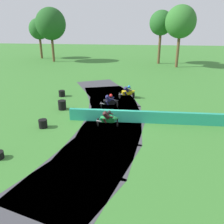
# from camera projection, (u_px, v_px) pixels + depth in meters

# --- Properties ---
(ground_plane) EXTENTS (120.00, 120.00, 0.00)m
(ground_plane) POSITION_uv_depth(u_px,v_px,m) (113.00, 121.00, 17.86)
(ground_plane) COLOR #38752D
(track_asphalt) EXTENTS (8.25, 26.95, 0.01)m
(track_asphalt) POSITION_uv_depth(u_px,v_px,m) (100.00, 121.00, 17.95)
(track_asphalt) COLOR #3D3D42
(track_asphalt) RESTS_ON ground
(safety_barrier) EXTENTS (16.22, 0.51, 0.90)m
(safety_barrier) POSITION_uv_depth(u_px,v_px,m) (178.00, 118.00, 17.24)
(safety_barrier) COLOR #239375
(safety_barrier) RESTS_ON ground
(motorcycle_lead_green) EXTENTS (1.68, 0.90, 1.42)m
(motorcycle_lead_green) POSITION_uv_depth(u_px,v_px,m) (109.00, 119.00, 16.69)
(motorcycle_lead_green) COLOR black
(motorcycle_lead_green) RESTS_ON ground
(motorcycle_chase_black) EXTENTS (1.69, 0.93, 1.43)m
(motorcycle_chase_black) POSITION_uv_depth(u_px,v_px,m) (110.00, 101.00, 20.20)
(motorcycle_chase_black) COLOR black
(motorcycle_chase_black) RESTS_ON ground
(motorcycle_trailing_yellow) EXTENTS (1.74, 1.21, 1.42)m
(motorcycle_trailing_yellow) POSITION_uv_depth(u_px,v_px,m) (128.00, 92.00, 22.93)
(motorcycle_trailing_yellow) COLOR black
(motorcycle_trailing_yellow) RESTS_ON ground
(tire_stack_mid_a) EXTENTS (0.60, 0.60, 0.60)m
(tire_stack_mid_a) POSITION_uv_depth(u_px,v_px,m) (43.00, 124.00, 16.70)
(tire_stack_mid_a) COLOR black
(tire_stack_mid_a) RESTS_ON ground
(tire_stack_mid_b) EXTENTS (0.67, 0.67, 0.80)m
(tire_stack_mid_b) POSITION_uv_depth(u_px,v_px,m) (62.00, 105.00, 20.07)
(tire_stack_mid_b) COLOR black
(tire_stack_mid_b) RESTS_ON ground
(tire_stack_far) EXTENTS (0.62, 0.62, 0.60)m
(tire_stack_far) POSITION_uv_depth(u_px,v_px,m) (62.00, 93.00, 23.59)
(tire_stack_far) COLOR black
(tire_stack_far) RESTS_ON ground
(tree_far_left) EXTENTS (4.68, 4.68, 9.39)m
(tree_far_left) POSITION_uv_depth(u_px,v_px,m) (181.00, 22.00, 35.96)
(tree_far_left) COLOR brown
(tree_far_left) RESTS_ON ground
(tree_far_right) EXTENTS (3.77, 3.77, 7.58)m
(tree_far_right) POSITION_uv_depth(u_px,v_px,m) (39.00, 29.00, 45.41)
(tree_far_right) COLOR brown
(tree_far_right) RESTS_ON ground
(tree_mid_rise) EXTENTS (3.86, 3.86, 8.77)m
(tree_mid_rise) POSITION_uv_depth(u_px,v_px,m) (161.00, 23.00, 39.27)
(tree_mid_rise) COLOR brown
(tree_mid_rise) RESTS_ON ground
(tree_behind_barrier) EXTENTS (5.24, 5.24, 9.31)m
(tree_behind_barrier) POSITION_uv_depth(u_px,v_px,m) (51.00, 24.00, 41.33)
(tree_behind_barrier) COLOR brown
(tree_behind_barrier) RESTS_ON ground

